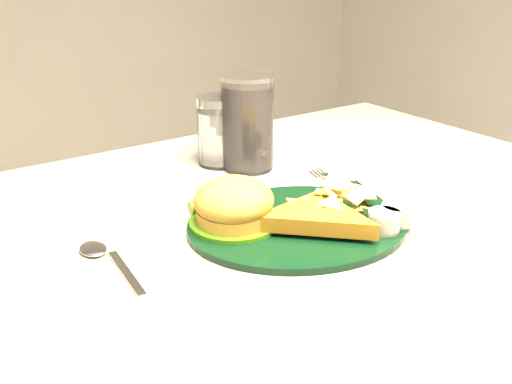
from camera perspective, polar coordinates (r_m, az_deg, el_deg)
dinner_plate at (r=0.72m, az=4.24°, el=-1.30°), size 0.34×0.31×0.06m
water_glass at (r=0.94m, az=-3.70°, el=6.14°), size 0.09×0.09×0.11m
cola_glass at (r=0.91m, az=-0.84°, el=6.92°), size 0.08×0.08×0.15m
fork_napkin at (r=0.82m, az=11.44°, el=-0.52°), size 0.19×0.22×0.01m
spoon at (r=0.64m, az=-12.85°, el=-7.70°), size 0.05×0.15×0.01m
wrapped_straw at (r=0.85m, az=-6.97°, el=0.30°), size 0.19×0.07×0.01m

